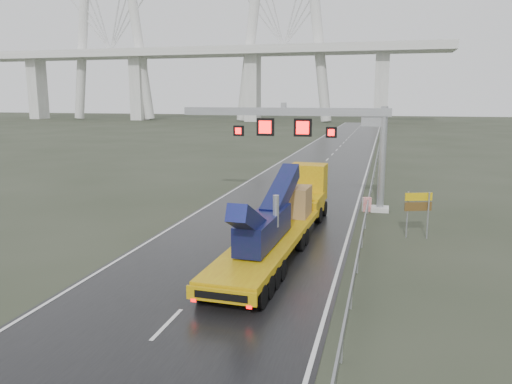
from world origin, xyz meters
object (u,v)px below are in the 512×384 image
(sign_gantry, at_px, (313,129))
(exit_sign_pair, at_px, (418,206))
(striped_barrier, at_px, (367,204))
(heavy_haul_truck, at_px, (287,211))

(sign_gantry, xyz_separation_m, exit_sign_pair, (6.90, -6.38, -3.76))
(sign_gantry, height_order, striped_barrier, sign_gantry)
(exit_sign_pair, distance_m, striped_barrier, 6.95)
(exit_sign_pair, xyz_separation_m, striped_barrier, (-3.00, 6.12, -1.36))
(sign_gantry, height_order, heavy_haul_truck, sign_gantry)
(sign_gantry, distance_m, heavy_haul_truck, 9.45)
(sign_gantry, bearing_deg, exit_sign_pair, -42.78)
(sign_gantry, distance_m, exit_sign_pair, 10.12)
(exit_sign_pair, relative_size, striped_barrier, 2.71)
(heavy_haul_truck, distance_m, exit_sign_pair, 7.35)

